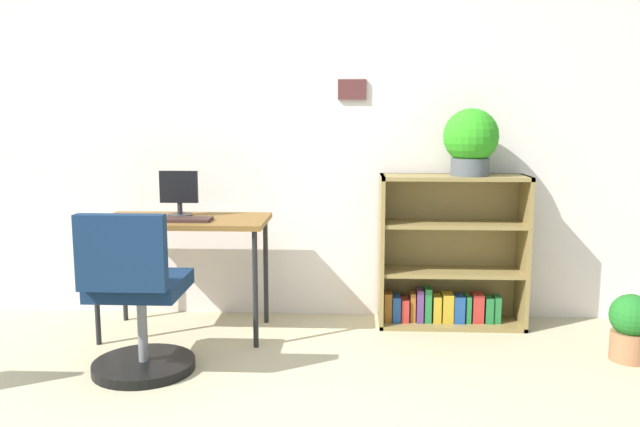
# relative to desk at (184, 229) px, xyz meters

# --- Properties ---
(wall_back) EXTENTS (5.20, 0.12, 2.48)m
(wall_back) POSITION_rel_desk_xyz_m (0.32, 0.47, 0.60)
(wall_back) COLOR silver
(wall_back) RESTS_ON ground_plane
(desk) EXTENTS (0.99, 0.52, 0.70)m
(desk) POSITION_rel_desk_xyz_m (0.00, 0.00, 0.00)
(desk) COLOR brown
(desk) RESTS_ON ground_plane
(monitor) EXTENTS (0.23, 0.15, 0.27)m
(monitor) POSITION_rel_desk_xyz_m (-0.04, 0.08, 0.20)
(monitor) COLOR #262628
(monitor) RESTS_ON desk
(keyboard) EXTENTS (0.35, 0.15, 0.02)m
(keyboard) POSITION_rel_desk_xyz_m (0.01, -0.10, 0.07)
(keyboard) COLOR #33211E
(keyboard) RESTS_ON desk
(office_chair) EXTENTS (0.52, 0.55, 0.85)m
(office_chair) POSITION_rel_desk_xyz_m (-0.07, -0.65, -0.28)
(office_chair) COLOR black
(office_chair) RESTS_ON ground_plane
(bookshelf_low) EXTENTS (0.89, 0.30, 0.94)m
(bookshelf_low) POSITION_rel_desk_xyz_m (1.60, 0.27, -0.23)
(bookshelf_low) COLOR olive
(bookshelf_low) RESTS_ON ground_plane
(potted_plant_on_shelf) EXTENTS (0.33, 0.33, 0.40)m
(potted_plant_on_shelf) POSITION_rel_desk_xyz_m (1.70, 0.22, 0.51)
(potted_plant_on_shelf) COLOR #474C51
(potted_plant_on_shelf) RESTS_ON bookshelf_low
(potted_plant_floor) EXTENTS (0.23, 0.23, 0.36)m
(potted_plant_floor) POSITION_rel_desk_xyz_m (2.48, -0.32, -0.45)
(potted_plant_floor) COLOR #9E6642
(potted_plant_floor) RESTS_ON ground_plane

